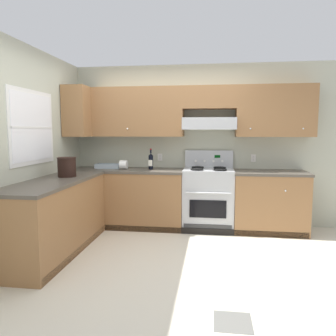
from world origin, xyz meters
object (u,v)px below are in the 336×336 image
(paper_towel_roll, at_px, (124,165))
(bucket, at_px, (67,167))
(stove, at_px, (208,198))
(wine_bottle, at_px, (151,161))
(bowl, at_px, (108,167))

(paper_towel_roll, bearing_deg, bucket, -118.20)
(stove, bearing_deg, bucket, -152.42)
(wine_bottle, height_order, paper_towel_roll, wine_bottle)
(wine_bottle, height_order, bowl, wine_bottle)
(stove, relative_size, bucket, 4.69)
(stove, distance_m, bowl, 1.67)
(stove, distance_m, bucket, 2.14)
(bowl, height_order, paper_towel_roll, paper_towel_roll)
(stove, distance_m, paper_towel_roll, 1.42)
(bowl, distance_m, paper_towel_roll, 0.30)
(stove, distance_m, wine_bottle, 1.06)
(bucket, distance_m, paper_towel_roll, 1.07)
(bucket, bearing_deg, paper_towel_roll, 61.80)
(stove, bearing_deg, bowl, 177.07)
(bucket, height_order, paper_towel_roll, bucket)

